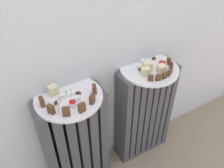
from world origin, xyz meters
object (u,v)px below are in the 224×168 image
radiator_right (144,113)px  plate_right (149,69)px  jam_bowl_right (162,64)px  fork (59,103)px  radiator_left (76,143)px  jam_bowl_left (73,104)px  plate_left (69,97)px

radiator_right → plate_right: (-0.00, -0.00, 0.34)m
jam_bowl_right → fork: bearing=-179.4°
radiator_left → jam_bowl_right: 0.63m
radiator_right → jam_bowl_right: size_ratio=14.12×
radiator_left → plate_right: 0.56m
plate_right → jam_bowl_right: bearing=-16.7°
jam_bowl_left → jam_bowl_right: same height
plate_right → jam_bowl_right: (0.07, -0.02, 0.02)m
jam_bowl_left → jam_bowl_right: size_ratio=0.79×
plate_left → jam_bowl_left: (-0.01, -0.07, 0.02)m
radiator_left → radiator_right: same height
radiator_left → plate_left: plate_left is taller
radiator_left → fork: bearing=-154.4°
plate_left → plate_right: 0.45m
radiator_left → plate_right: size_ratio=2.10×
plate_right → radiator_left: bearing=180.0°
jam_bowl_right → fork: (-0.57, -0.01, -0.01)m
plate_left → fork: 0.06m
radiator_right → plate_right: size_ratio=2.10×
radiator_right → plate_left: plate_left is taller
fork → radiator_right: bearing=2.9°
fork → radiator_left: bearing=25.6°
radiator_left → plate_left: size_ratio=2.10×
plate_left → jam_bowl_left: bearing=-95.7°
plate_right → jam_bowl_left: (-0.46, -0.07, 0.02)m
jam_bowl_left → radiator_left: bearing=84.3°
plate_left → plate_right: same height
radiator_left → jam_bowl_right: bearing=-2.2°
radiator_left → radiator_right: size_ratio=1.00×
radiator_right → radiator_left: bearing=-180.0°
radiator_right → plate_right: bearing=-126.9°
radiator_right → jam_bowl_right: bearing=-16.7°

